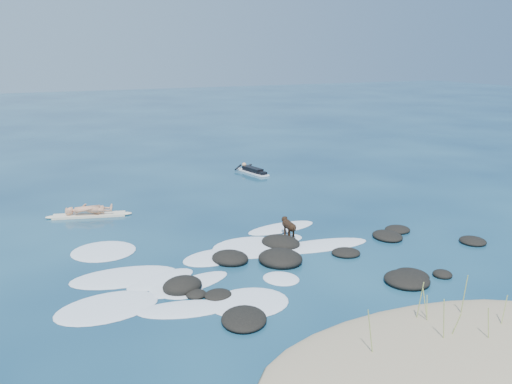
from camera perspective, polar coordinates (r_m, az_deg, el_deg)
ground at (r=20.42m, az=1.82°, el=-5.30°), size 160.00×160.00×0.00m
sand_dune at (r=14.29m, az=17.63°, el=-15.01°), size 9.00×4.40×0.60m
dune_grass at (r=14.61m, az=18.14°, el=-11.55°), size 4.00×1.63×1.21m
reef_rocks at (r=18.51m, az=5.39°, el=-7.13°), size 12.04×6.57×0.53m
breaking_foam at (r=18.38m, az=-5.19°, el=-7.58°), size 11.29×8.07×0.12m
standing_surfer_rig at (r=24.54m, az=-16.46°, el=-0.60°), size 3.47×1.34×2.00m
paddling_surfer_rig at (r=31.92m, az=-0.37°, el=2.17°), size 1.23×2.70×0.47m
dog at (r=20.93m, az=3.28°, el=-3.34°), size 0.39×1.23×0.78m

